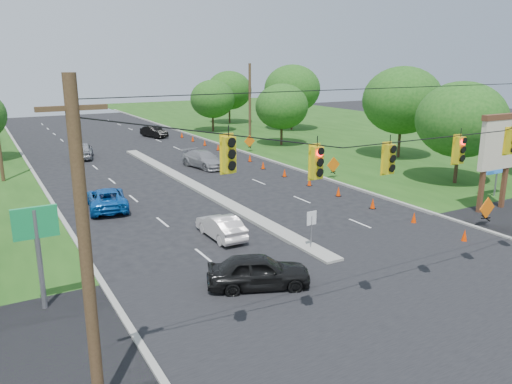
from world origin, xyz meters
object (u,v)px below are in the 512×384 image
white_sedan (221,226)px  blue_pickup (107,198)px  pylon_sign (498,148)px  black_sedan (259,271)px

white_sedan → blue_pickup: bearing=-64.8°
pylon_sign → black_sedan: pylon_sign is taller
pylon_sign → blue_pickup: 24.92m
pylon_sign → white_sedan: bearing=167.9°
pylon_sign → blue_pickup: size_ratio=1.23×
pylon_sign → black_sedan: (-18.72, -2.60, -3.26)m
pylon_sign → black_sedan: bearing=-172.1°
white_sedan → blue_pickup: blue_pickup is taller
white_sedan → blue_pickup: 9.39m
black_sedan → blue_pickup: size_ratio=0.87×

